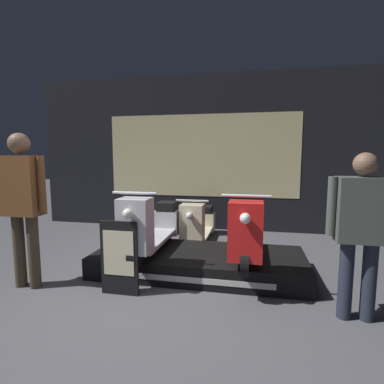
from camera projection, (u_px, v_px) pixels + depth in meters
The scene contains 10 objects.
ground_plane at pixel (137, 318), 2.88m from camera, with size 30.00×30.00×0.00m, color #4C4C51.
shop_wall_back at pixel (202, 153), 6.27m from camera, with size 7.21×0.09×3.20m.
display_platform at pixel (199, 262), 4.00m from camera, with size 2.75×1.12×0.27m.
scooter_display_left at pixel (153, 226), 4.02m from camera, with size 0.51×1.75×0.88m.
scooter_display_right at pixel (246, 230), 3.78m from camera, with size 0.51×1.75×0.88m.
scooter_backrow_0 at pixel (152, 222), 5.46m from camera, with size 0.51×1.75×0.88m.
scooter_backrow_1 at pixel (199, 225), 5.29m from camera, with size 0.51×1.75×0.88m.
person_left_browsing at pixel (23, 197), 3.44m from camera, with size 0.59×0.24×1.81m.
person_right_browsing at pixel (361, 223), 2.75m from camera, with size 0.61×0.25×1.58m.
price_sign_board at pixel (119, 258), 3.32m from camera, with size 0.43×0.04×0.84m.
Camera 1 is at (1.06, -2.55, 1.55)m, focal length 28.00 mm.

